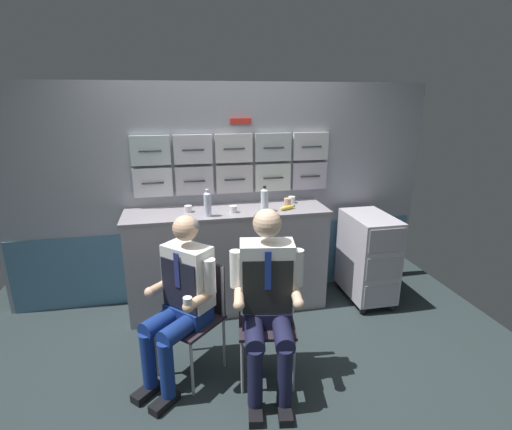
% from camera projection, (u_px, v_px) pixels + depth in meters
% --- Properties ---
extents(ground, '(4.80, 4.80, 0.04)m').
position_uv_depth(ground, '(250.00, 380.00, 2.87)').
color(ground, '#263032').
extents(galley_bulkhead, '(4.20, 0.14, 2.15)m').
position_uv_depth(galley_bulkhead, '(225.00, 196.00, 3.84)').
color(galley_bulkhead, '#9A9EA8').
rests_on(galley_bulkhead, ground).
extents(galley_counter, '(1.90, 0.53, 1.00)m').
position_uv_depth(galley_counter, '(228.00, 259.00, 3.74)').
color(galley_counter, '#9E98A0').
rests_on(galley_counter, ground).
extents(service_trolley, '(0.40, 0.65, 0.90)m').
position_uv_depth(service_trolley, '(368.00, 255.00, 3.86)').
color(service_trolley, black).
rests_on(service_trolley, ground).
extents(folding_chair_left, '(0.57, 0.57, 0.85)m').
position_uv_depth(folding_chair_left, '(197.00, 305.00, 2.87)').
color(folding_chair_left, '#A8AAAF').
rests_on(folding_chair_left, ground).
extents(crew_member_left, '(0.63, 0.63, 1.24)m').
position_uv_depth(crew_member_left, '(181.00, 295.00, 2.69)').
color(crew_member_left, black).
rests_on(crew_member_left, ground).
extents(folding_chair_right, '(0.46, 0.46, 0.85)m').
position_uv_depth(folding_chair_right, '(266.00, 307.00, 2.85)').
color(folding_chair_right, '#A8AAAF').
rests_on(folding_chair_right, ground).
extents(crew_member_right, '(0.52, 0.67, 1.30)m').
position_uv_depth(crew_member_right, '(267.00, 293.00, 2.64)').
color(crew_member_right, black).
rests_on(crew_member_right, ground).
extents(water_bottle_short, '(0.07, 0.07, 0.25)m').
position_uv_depth(water_bottle_short, '(208.00, 204.00, 3.37)').
color(water_bottle_short, silver).
rests_on(water_bottle_short, galley_counter).
extents(water_bottle_blue_cap, '(0.07, 0.07, 0.24)m').
position_uv_depth(water_bottle_blue_cap, '(265.00, 199.00, 3.52)').
color(water_bottle_blue_cap, silver).
rests_on(water_bottle_blue_cap, galley_counter).
extents(espresso_cup_small, '(0.07, 0.07, 0.07)m').
position_uv_depth(espresso_cup_small, '(292.00, 200.00, 3.82)').
color(espresso_cup_small, white).
rests_on(espresso_cup_small, galley_counter).
extents(coffee_cup_spare, '(0.07, 0.07, 0.06)m').
position_uv_depth(coffee_cup_spare, '(233.00, 209.00, 3.51)').
color(coffee_cup_spare, white).
rests_on(coffee_cup_spare, galley_counter).
extents(paper_cup_tan, '(0.07, 0.07, 0.06)m').
position_uv_depth(paper_cup_tan, '(188.00, 209.00, 3.52)').
color(paper_cup_tan, silver).
rests_on(paper_cup_tan, galley_counter).
extents(paper_cup_blue, '(0.07, 0.07, 0.07)m').
position_uv_depth(paper_cup_blue, '(287.00, 202.00, 3.72)').
color(paper_cup_blue, tan).
rests_on(paper_cup_blue, galley_counter).
extents(snack_banana, '(0.17, 0.10, 0.04)m').
position_uv_depth(snack_banana, '(287.00, 208.00, 3.59)').
color(snack_banana, yellow).
rests_on(snack_banana, galley_counter).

